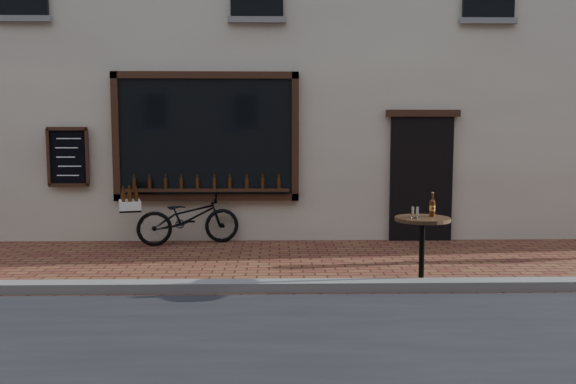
{
  "coord_description": "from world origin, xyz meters",
  "views": [
    {
      "loc": [
        -0.68,
        -6.42,
        1.86
      ],
      "look_at": [
        -0.52,
        1.2,
        1.1
      ],
      "focal_mm": 35.0,
      "sensor_mm": 36.0,
      "label": 1
    }
  ],
  "objects": [
    {
      "name": "ground",
      "position": [
        0.0,
        0.0,
        0.0
      ],
      "size": [
        90.0,
        90.0,
        0.0
      ],
      "primitive_type": "plane",
      "color": "#5E2A1E",
      "rests_on": "ground"
    },
    {
      "name": "kerb",
      "position": [
        0.0,
        0.2,
        0.06
      ],
      "size": [
        90.0,
        0.25,
        0.12
      ],
      "primitive_type": "cube",
      "color": "slate",
      "rests_on": "ground"
    },
    {
      "name": "cargo_bicycle",
      "position": [
        -2.23,
        3.19,
        0.47
      ],
      "size": [
        2.09,
        1.1,
        0.98
      ],
      "rotation": [
        0.0,
        0.0,
        1.85
      ],
      "color": "black",
      "rests_on": "ground"
    },
    {
      "name": "bistro_table",
      "position": [
        1.12,
        0.35,
        0.62
      ],
      "size": [
        0.68,
        0.68,
        1.16
      ],
      "color": "black",
      "rests_on": "ground"
    }
  ]
}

